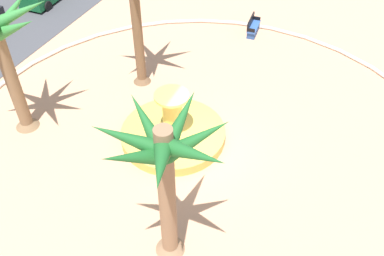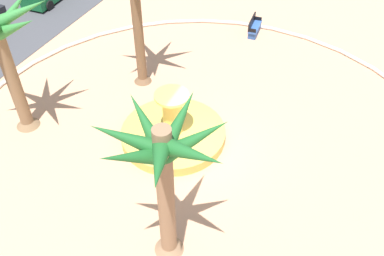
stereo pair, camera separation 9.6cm
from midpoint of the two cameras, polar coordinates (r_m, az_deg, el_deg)
name	(u,v)px [view 2 (the right image)]	position (r m, az deg, el deg)	size (l,w,h in m)	color
ground_plane	(200,148)	(18.55, 1.25, -2.67)	(80.00, 80.00, 0.00)	tan
plaza_curb	(200,146)	(18.48, 1.25, -2.45)	(22.26, 22.26, 0.20)	silver
fountain	(173,132)	(18.78, -2.38, -0.56)	(4.60, 4.60, 2.44)	gold
palm_tree_near_fountain	(163,167)	(12.05, -3.61, -5.24)	(3.95, 4.01, 5.96)	#8E6B4C
palm_tree_mid_plaza	(0,42)	(18.55, -24.12, 10.41)	(4.23, 4.24, 5.95)	brown
bench_east	(254,28)	(26.33, 8.42, 13.04)	(1.64, 0.63, 1.00)	#335BA8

